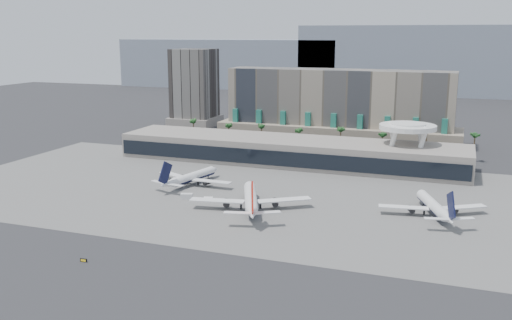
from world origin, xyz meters
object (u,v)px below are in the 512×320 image
(service_vehicle_a, at_px, (187,196))
(taxiway_sign, at_px, (84,260))
(airliner_centre, at_px, (251,199))
(airliner_right, at_px, (434,206))
(service_vehicle_b, at_px, (208,199))
(airliner_left, at_px, (191,177))

(service_vehicle_a, height_order, taxiway_sign, service_vehicle_a)
(taxiway_sign, bearing_deg, service_vehicle_a, 87.37)
(airliner_centre, distance_m, airliner_right, 64.49)
(airliner_centre, bearing_deg, service_vehicle_a, 149.80)
(airliner_centre, height_order, service_vehicle_b, airliner_centre)
(airliner_right, bearing_deg, taxiway_sign, -159.92)
(service_vehicle_a, bearing_deg, airliner_left, 92.88)
(airliner_left, distance_m, service_vehicle_b, 26.40)
(airliner_right, distance_m, taxiway_sign, 118.09)
(airliner_left, relative_size, airliner_centre, 0.87)
(airliner_right, bearing_deg, airliner_centre, 173.46)
(airliner_left, relative_size, service_vehicle_a, 8.42)
(airliner_left, distance_m, service_vehicle_a, 21.44)
(airliner_centre, bearing_deg, airliner_right, -8.02)
(airliner_left, xyz_separation_m, taxiway_sign, (8.50, -85.13, -2.87))
(airliner_right, relative_size, service_vehicle_b, 11.27)
(service_vehicle_a, bearing_deg, airliner_right, -11.23)
(airliner_centre, relative_size, service_vehicle_b, 12.98)
(airliner_centre, xyz_separation_m, service_vehicle_b, (-18.69, 3.84, -3.14))
(service_vehicle_b, distance_m, taxiway_sign, 65.59)
(airliner_right, distance_m, service_vehicle_b, 82.17)
(airliner_right, height_order, taxiway_sign, airliner_right)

